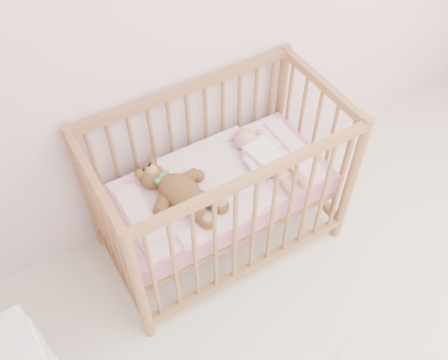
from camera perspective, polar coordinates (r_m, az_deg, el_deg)
crib at (r=2.80m, az=-0.52°, el=-0.90°), size 1.36×0.76×1.00m
mattress at (r=2.81m, az=-0.52°, el=-1.10°), size 1.22×0.62×0.13m
blanket at (r=2.75m, az=-0.53°, el=-0.12°), size 1.10×0.58×0.06m
baby at (r=2.79m, az=4.60°, el=2.83°), size 0.36×0.60×0.14m
teddy_bear at (r=2.60m, az=-5.02°, el=-1.33°), size 0.59×0.68×0.16m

